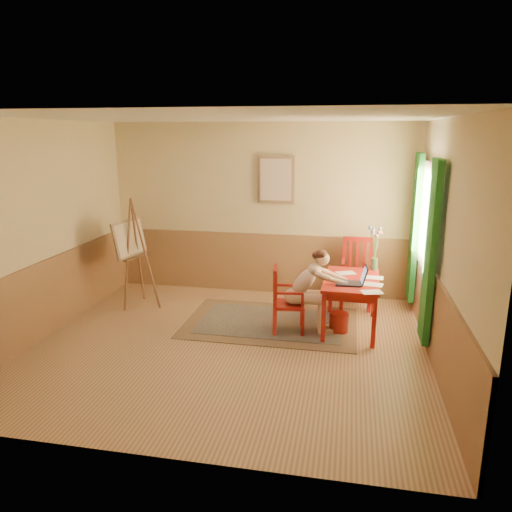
% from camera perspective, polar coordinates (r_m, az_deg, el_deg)
% --- Properties ---
extents(room, '(5.04, 4.54, 2.84)m').
position_cam_1_polar(room, '(5.85, -3.44, 2.13)').
color(room, tan).
rests_on(room, ground).
extents(wainscot, '(5.00, 4.50, 1.00)m').
position_cam_1_polar(wainscot, '(6.83, -1.67, -3.87)').
color(wainscot, '#A0724A').
rests_on(wainscot, room).
extents(window, '(0.12, 2.01, 2.20)m').
position_cam_1_polar(window, '(6.83, 19.11, 2.66)').
color(window, white).
rests_on(window, room).
extents(wall_portrait, '(0.60, 0.05, 0.76)m').
position_cam_1_polar(wall_portrait, '(7.86, 2.34, 8.96)').
color(wall_portrait, '#8E6C4D').
rests_on(wall_portrait, room).
extents(rug, '(2.40, 1.60, 0.02)m').
position_cam_1_polar(rug, '(6.97, 1.77, -7.81)').
color(rug, '#8C7251').
rests_on(rug, room).
extents(table, '(0.76, 1.23, 0.72)m').
position_cam_1_polar(table, '(6.68, 11.15, -3.40)').
color(table, '#B32219').
rests_on(table, room).
extents(chair_left, '(0.46, 0.45, 0.90)m').
position_cam_1_polar(chair_left, '(6.55, 3.48, -5.18)').
color(chair_left, '#B32219').
rests_on(chair_left, room).
extents(chair_back, '(0.47, 0.49, 1.06)m').
position_cam_1_polar(chair_back, '(7.65, 11.74, -1.95)').
color(chair_back, '#B32219').
rests_on(chair_back, room).
extents(figure, '(0.87, 0.42, 1.15)m').
position_cam_1_polar(figure, '(6.49, 6.34, -3.68)').
color(figure, beige).
rests_on(figure, room).
extents(laptop, '(0.43, 0.28, 0.25)m').
position_cam_1_polar(laptop, '(6.42, 11.39, -2.84)').
color(laptop, '#1E2338').
rests_on(laptop, table).
extents(papers, '(0.66, 1.05, 0.00)m').
position_cam_1_polar(papers, '(6.58, 12.78, -2.93)').
color(papers, white).
rests_on(papers, table).
extents(vase, '(0.21, 0.32, 0.63)m').
position_cam_1_polar(vase, '(7.11, 13.77, 0.70)').
color(vase, '#3F724C').
rests_on(vase, table).
extents(wastebasket, '(0.29, 0.29, 0.27)m').
position_cam_1_polar(wastebasket, '(6.72, 9.70, -7.71)').
color(wastebasket, red).
rests_on(wastebasket, room).
extents(easel, '(0.61, 0.76, 1.69)m').
position_cam_1_polar(easel, '(7.64, -14.44, 1.53)').
color(easel, brown).
rests_on(easel, room).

